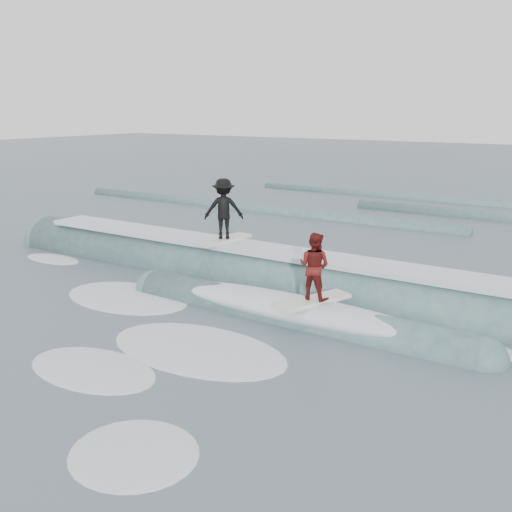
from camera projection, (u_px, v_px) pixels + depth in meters
The scene contains 6 objects.
ground at pixel (193, 325), 13.72m from camera, with size 160.00×160.00×0.00m, color #3F4F5C.
breaking_wave at pixel (277, 289), 16.32m from camera, with size 22.21×3.80×2.05m.
surfer_black at pixel (224, 211), 17.24m from camera, with size 1.36×2.06×1.93m.
surfer_red at pixel (314, 270), 13.42m from camera, with size 1.26×2.06×1.72m.
whitewater at pixel (167, 331), 13.31m from camera, with size 15.77×8.31×0.10m.
far_swells at pixel (433, 215), 27.73m from camera, with size 37.46×8.65×0.80m.
Camera 1 is at (8.24, -10.00, 5.05)m, focal length 40.00 mm.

